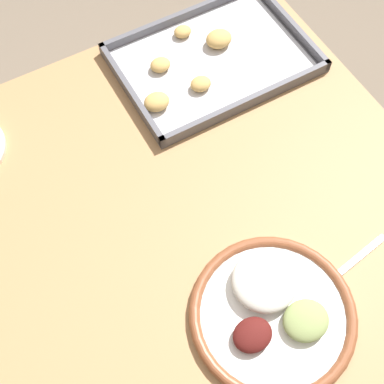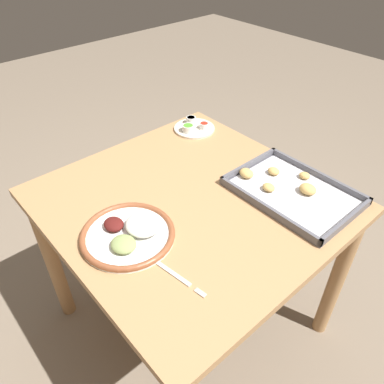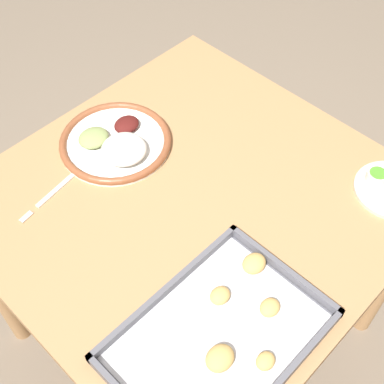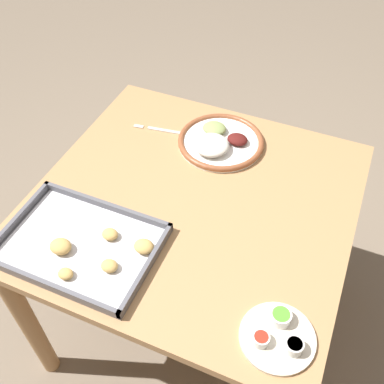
# 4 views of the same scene
# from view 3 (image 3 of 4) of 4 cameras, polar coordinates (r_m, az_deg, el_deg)

# --- Properties ---
(ground_plane) EXTENTS (8.00, 8.00, 0.00)m
(ground_plane) POSITION_cam_3_polar(r_m,az_deg,el_deg) (1.92, 0.08, -14.19)
(ground_plane) COLOR #7A6B59
(dining_table) EXTENTS (0.94, 0.92, 0.73)m
(dining_table) POSITION_cam_3_polar(r_m,az_deg,el_deg) (1.38, 0.11, -3.70)
(dining_table) COLOR #AD7F51
(dining_table) RESTS_ON ground_plane
(dinner_plate) EXTENTS (0.29, 0.29, 0.05)m
(dinner_plate) POSITION_cam_3_polar(r_m,az_deg,el_deg) (1.40, -8.10, 5.28)
(dinner_plate) COLOR white
(dinner_plate) RESTS_ON dining_table
(fork) EXTENTS (0.22, 0.05, 0.00)m
(fork) POSITION_cam_3_polar(r_m,az_deg,el_deg) (1.35, -14.09, 0.39)
(fork) COLOR silver
(fork) RESTS_ON dining_table
(baking_tray) EXTENTS (0.43, 0.30, 0.04)m
(baking_tray) POSITION_cam_3_polar(r_m,az_deg,el_deg) (1.10, 3.27, -14.80)
(baking_tray) COLOR #595960
(baking_tray) RESTS_ON dining_table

